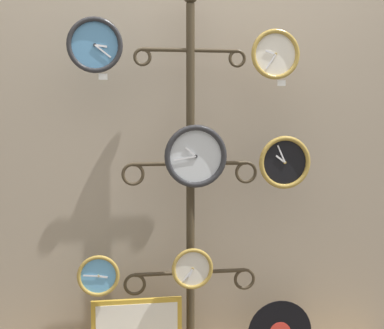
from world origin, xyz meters
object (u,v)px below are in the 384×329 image
at_px(clock_top_left, 95,45).
at_px(clock_middle_right, 284,162).
at_px(clock_top_right, 275,54).
at_px(clock_middle_center, 196,156).
at_px(display_stand, 190,246).
at_px(clock_bottom_center, 192,268).
at_px(clock_bottom_left, 98,276).

xyz_separation_m(clock_top_left, clock_middle_right, (0.90, 0.01, -0.55)).
xyz_separation_m(clock_top_right, clock_middle_right, (0.06, 0.02, -0.52)).
distance_m(clock_top_right, clock_middle_center, 0.61).
height_order(clock_top_right, clock_middle_right, clock_top_right).
relative_size(display_stand, clock_top_right, 8.09).
bearing_deg(clock_middle_center, clock_top_right, -1.65).
distance_m(clock_top_left, clock_bottom_center, 1.14).
bearing_deg(clock_bottom_left, clock_middle_right, 0.92).
xyz_separation_m(clock_middle_center, clock_bottom_center, (-0.02, -0.00, -0.54)).
bearing_deg(clock_top_left, clock_bottom_left, -139.77).
distance_m(clock_top_left, clock_top_right, 0.84).
relative_size(clock_top_left, clock_middle_center, 0.84).
height_order(clock_top_right, clock_middle_center, clock_top_right).
xyz_separation_m(clock_top_right, clock_middle_center, (-0.38, 0.01, -0.48)).
bearing_deg(clock_top_left, clock_middle_center, 0.48).
height_order(clock_top_right, clock_bottom_left, clock_top_right).
xyz_separation_m(clock_top_right, clock_bottom_left, (-0.84, 0.01, -1.04)).
relative_size(clock_middle_center, clock_bottom_left, 1.51).
xyz_separation_m(clock_middle_center, clock_middle_right, (0.44, 0.01, -0.04)).
relative_size(clock_top_right, clock_bottom_left, 1.20).
relative_size(clock_top_right, clock_middle_right, 0.91).
height_order(clock_top_right, clock_bottom_center, clock_top_right).
height_order(clock_top_left, clock_middle_center, clock_top_left).
height_order(display_stand, clock_top_right, display_stand).
bearing_deg(display_stand, clock_top_right, -15.02).
bearing_deg(clock_middle_right, clock_top_right, -162.05).
distance_m(display_stand, clock_top_left, 1.07).
relative_size(clock_top_left, clock_bottom_center, 1.25).
distance_m(clock_middle_right, clock_bottom_left, 1.05).
xyz_separation_m(clock_top_left, clock_bottom_left, (-0.00, -0.00, -1.07)).
distance_m(display_stand, clock_middle_right, 0.62).
height_order(clock_middle_center, clock_middle_right, clock_middle_center).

